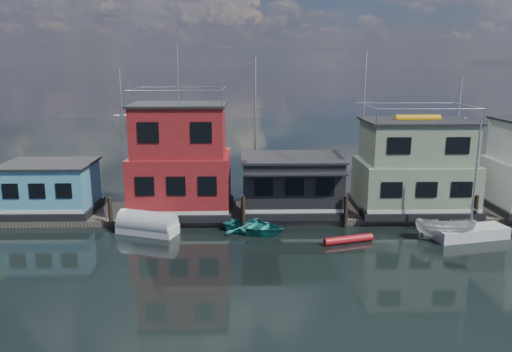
{
  "coord_description": "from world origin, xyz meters",
  "views": [
    {
      "loc": [
        -3.87,
        -23.36,
        11.01
      ],
      "look_at": [
        -3.07,
        12.0,
        3.0
      ],
      "focal_mm": 35.0,
      "sensor_mm": 36.0,
      "label": 1
    }
  ],
  "objects_px": {
    "houseboat_blue": "(50,188)",
    "day_sailer": "(470,232)",
    "dinghy_teal": "(254,226)",
    "tarp_runabout": "(147,225)",
    "houseboat_red": "(181,161)",
    "houseboat_dark": "(291,184)",
    "motorboat": "(445,230)",
    "houseboat_green": "(414,168)",
    "red_kayak": "(348,239)"
  },
  "relations": [
    {
      "from": "houseboat_green",
      "to": "motorboat",
      "type": "xyz_separation_m",
      "value": [
        0.31,
        -5.58,
        -2.83
      ]
    },
    {
      "from": "motorboat",
      "to": "tarp_runabout",
      "type": "distance_m",
      "value": 19.24
    },
    {
      "from": "motorboat",
      "to": "red_kayak",
      "type": "xyz_separation_m",
      "value": [
        -6.22,
        -0.35,
        -0.48
      ]
    },
    {
      "from": "motorboat",
      "to": "dinghy_teal",
      "type": "height_order",
      "value": "motorboat"
    },
    {
      "from": "houseboat_green",
      "to": "dinghy_teal",
      "type": "xyz_separation_m",
      "value": [
        -11.76,
        -3.82,
        -3.11
      ]
    },
    {
      "from": "dinghy_teal",
      "to": "day_sailer",
      "type": "xyz_separation_m",
      "value": [
        13.85,
        -1.42,
        0.0
      ]
    },
    {
      "from": "houseboat_red",
      "to": "houseboat_dark",
      "type": "height_order",
      "value": "houseboat_red"
    },
    {
      "from": "houseboat_green",
      "to": "dinghy_teal",
      "type": "height_order",
      "value": "houseboat_green"
    },
    {
      "from": "motorboat",
      "to": "day_sailer",
      "type": "height_order",
      "value": "day_sailer"
    },
    {
      "from": "tarp_runabout",
      "to": "day_sailer",
      "type": "bearing_deg",
      "value": 15.92
    },
    {
      "from": "tarp_runabout",
      "to": "day_sailer",
      "type": "height_order",
      "value": "day_sailer"
    },
    {
      "from": "dinghy_teal",
      "to": "red_kayak",
      "type": "bearing_deg",
      "value": -83.93
    },
    {
      "from": "dinghy_teal",
      "to": "tarp_runabout",
      "type": "bearing_deg",
      "value": 115.8
    },
    {
      "from": "houseboat_red",
      "to": "tarp_runabout",
      "type": "bearing_deg",
      "value": -115.82
    },
    {
      "from": "motorboat",
      "to": "red_kayak",
      "type": "bearing_deg",
      "value": 106.27
    },
    {
      "from": "houseboat_green",
      "to": "red_kayak",
      "type": "height_order",
      "value": "houseboat_green"
    },
    {
      "from": "houseboat_red",
      "to": "dinghy_teal",
      "type": "bearing_deg",
      "value": -36.13
    },
    {
      "from": "dinghy_teal",
      "to": "tarp_runabout",
      "type": "relative_size",
      "value": 0.99
    },
    {
      "from": "day_sailer",
      "to": "houseboat_dark",
      "type": "bearing_deg",
      "value": 142.24
    },
    {
      "from": "houseboat_red",
      "to": "houseboat_dark",
      "type": "xyz_separation_m",
      "value": [
        8.0,
        -0.02,
        -1.69
      ]
    },
    {
      "from": "houseboat_red",
      "to": "tarp_runabout",
      "type": "height_order",
      "value": "houseboat_red"
    },
    {
      "from": "houseboat_blue",
      "to": "dinghy_teal",
      "type": "bearing_deg",
      "value": -14.54
    },
    {
      "from": "houseboat_dark",
      "to": "motorboat",
      "type": "xyz_separation_m",
      "value": [
        9.31,
        -5.56,
        -1.7
      ]
    },
    {
      "from": "houseboat_blue",
      "to": "day_sailer",
      "type": "relative_size",
      "value": 0.84
    },
    {
      "from": "tarp_runabout",
      "to": "dinghy_teal",
      "type": "bearing_deg",
      "value": 19.72
    },
    {
      "from": "houseboat_dark",
      "to": "red_kayak",
      "type": "xyz_separation_m",
      "value": [
        3.09,
        -5.92,
        -2.18
      ]
    },
    {
      "from": "red_kayak",
      "to": "dinghy_teal",
      "type": "bearing_deg",
      "value": 144.11
    },
    {
      "from": "houseboat_blue",
      "to": "day_sailer",
      "type": "bearing_deg",
      "value": -10.39
    },
    {
      "from": "red_kayak",
      "to": "day_sailer",
      "type": "xyz_separation_m",
      "value": [
        7.99,
        0.69,
        0.2
      ]
    },
    {
      "from": "houseboat_red",
      "to": "houseboat_green",
      "type": "bearing_deg",
      "value": 0.0
    },
    {
      "from": "tarp_runabout",
      "to": "red_kayak",
      "type": "bearing_deg",
      "value": 10.5
    },
    {
      "from": "houseboat_red",
      "to": "dinghy_teal",
      "type": "relative_size",
      "value": 2.81
    },
    {
      "from": "day_sailer",
      "to": "tarp_runabout",
      "type": "bearing_deg",
      "value": 163.55
    },
    {
      "from": "motorboat",
      "to": "tarp_runabout",
      "type": "relative_size",
      "value": 0.87
    },
    {
      "from": "houseboat_blue",
      "to": "red_kayak",
      "type": "bearing_deg",
      "value": -16.08
    },
    {
      "from": "dinghy_teal",
      "to": "tarp_runabout",
      "type": "distance_m",
      "value": 7.08
    },
    {
      "from": "houseboat_dark",
      "to": "day_sailer",
      "type": "relative_size",
      "value": 0.97
    },
    {
      "from": "houseboat_green",
      "to": "tarp_runabout",
      "type": "relative_size",
      "value": 1.97
    },
    {
      "from": "motorboat",
      "to": "red_kayak",
      "type": "height_order",
      "value": "motorboat"
    },
    {
      "from": "houseboat_green",
      "to": "day_sailer",
      "type": "height_order",
      "value": "day_sailer"
    },
    {
      "from": "houseboat_red",
      "to": "red_kayak",
      "type": "height_order",
      "value": "houseboat_red"
    },
    {
      "from": "red_kayak",
      "to": "day_sailer",
      "type": "relative_size",
      "value": 0.43
    },
    {
      "from": "dinghy_teal",
      "to": "tarp_runabout",
      "type": "height_order",
      "value": "tarp_runabout"
    },
    {
      "from": "houseboat_red",
      "to": "day_sailer",
      "type": "xyz_separation_m",
      "value": [
        19.08,
        -5.24,
        -3.66
      ]
    },
    {
      "from": "houseboat_blue",
      "to": "tarp_runabout",
      "type": "height_order",
      "value": "houseboat_blue"
    },
    {
      "from": "houseboat_dark",
      "to": "motorboat",
      "type": "relative_size",
      "value": 1.99
    },
    {
      "from": "motorboat",
      "to": "dinghy_teal",
      "type": "distance_m",
      "value": 12.21
    },
    {
      "from": "houseboat_dark",
      "to": "tarp_runabout",
      "type": "relative_size",
      "value": 1.73
    },
    {
      "from": "houseboat_blue",
      "to": "tarp_runabout",
      "type": "distance_m",
      "value": 8.7
    },
    {
      "from": "houseboat_dark",
      "to": "dinghy_teal",
      "type": "bearing_deg",
      "value": -126.01
    }
  ]
}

